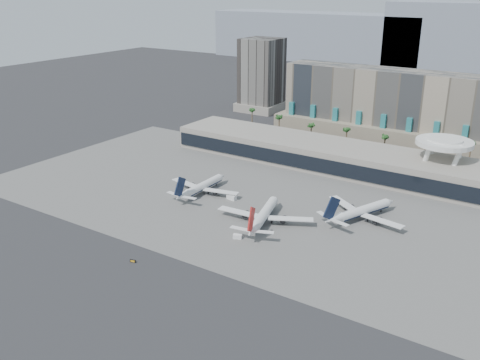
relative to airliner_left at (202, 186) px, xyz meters
The scene contains 13 objects.
ground 53.84m from the airliner_left, 54.50° to the right, with size 900.00×900.00×0.00m, color #232326.
apron_pad 33.33m from the airliner_left, 19.83° to the left, with size 260.00×130.00×0.06m, color #5B5B59.
hotel 137.68m from the airliner_left, 72.50° to the left, with size 140.00×30.00×42.00m.
office_tower 169.92m from the airliner_left, 112.21° to the left, with size 30.00×30.00×52.00m.
terminal 73.16m from the airliner_left, 64.72° to the left, with size 170.00×32.50×14.50m.
saucer_structure 113.51m from the airliner_left, 39.97° to the left, with size 26.00×26.00×21.89m.
palm_row 108.46m from the airliner_left, 69.33° to the left, with size 157.80×2.80×13.10m.
airliner_left is the anchor object (origin of this frame).
airliner_centre 41.29m from the airliner_left, 16.56° to the right, with size 38.29×39.71×14.02m.
airliner_right 71.57m from the airliner_left, 10.46° to the left, with size 36.53×37.67×13.76m.
service_vehicle_a 15.59m from the airliner_left, ahead, with size 4.31×2.11×2.11m, color white.
service_vehicle_b 48.32m from the airliner_left, 36.92° to the right, with size 3.24×1.85×1.67m, color white.
taxiway_sign 66.39m from the airliner_left, 73.55° to the right, with size 2.16×0.88×0.98m.
Camera 1 is at (106.75, -133.98, 90.04)m, focal length 40.00 mm.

